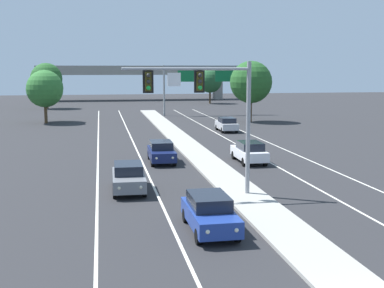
# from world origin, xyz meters

# --- Properties ---
(median_island) EXTENTS (2.40, 110.00, 0.15)m
(median_island) POSITION_xyz_m (0.00, 18.00, 0.07)
(median_island) COLOR #9E9B93
(median_island) RESTS_ON ground
(lane_stripe_oncoming_center) EXTENTS (0.14, 100.00, 0.01)m
(lane_stripe_oncoming_center) POSITION_xyz_m (-4.70, 25.00, 0.00)
(lane_stripe_oncoming_center) COLOR silver
(lane_stripe_oncoming_center) RESTS_ON ground
(lane_stripe_receding_center) EXTENTS (0.14, 100.00, 0.01)m
(lane_stripe_receding_center) POSITION_xyz_m (4.70, 25.00, 0.00)
(lane_stripe_receding_center) COLOR silver
(lane_stripe_receding_center) RESTS_ON ground
(edge_stripe_left) EXTENTS (0.14, 100.00, 0.01)m
(edge_stripe_left) POSITION_xyz_m (-8.00, 25.00, 0.00)
(edge_stripe_left) COLOR silver
(edge_stripe_left) RESTS_ON ground
(edge_stripe_right) EXTENTS (0.14, 100.00, 0.01)m
(edge_stripe_right) POSITION_xyz_m (8.00, 25.00, 0.00)
(edge_stripe_right) COLOR silver
(edge_stripe_right) RESTS_ON ground
(overhead_signal_mast) EXTENTS (6.89, 0.44, 7.20)m
(overhead_signal_mast) POSITION_xyz_m (-2.00, 15.21, 5.31)
(overhead_signal_mast) COLOR gray
(overhead_signal_mast) RESTS_ON median_island
(car_oncoming_blue) EXTENTS (1.84, 4.48, 1.58)m
(car_oncoming_blue) POSITION_xyz_m (-3.18, 9.51, 0.82)
(car_oncoming_blue) COLOR navy
(car_oncoming_blue) RESTS_ON ground
(car_oncoming_grey) EXTENTS (1.89, 4.50, 1.58)m
(car_oncoming_grey) POSITION_xyz_m (-6.22, 17.45, 0.82)
(car_oncoming_grey) COLOR slate
(car_oncoming_grey) RESTS_ON ground
(car_oncoming_navy) EXTENTS (1.88, 4.50, 1.58)m
(car_oncoming_navy) POSITION_xyz_m (-3.29, 26.09, 0.82)
(car_oncoming_navy) COLOR #141E4C
(car_oncoming_navy) RESTS_ON ground
(car_receding_white) EXTENTS (1.86, 4.48, 1.58)m
(car_receding_white) POSITION_xyz_m (3.18, 24.89, 0.82)
(car_receding_white) COLOR silver
(car_receding_white) RESTS_ON ground
(car_receding_silver) EXTENTS (1.90, 4.50, 1.58)m
(car_receding_silver) POSITION_xyz_m (6.17, 43.70, 0.82)
(car_receding_silver) COLOR #B7B7BC
(car_receding_silver) RESTS_ON ground
(highway_sign_gantry) EXTENTS (13.28, 0.42, 7.50)m
(highway_sign_gantry) POSITION_xyz_m (8.20, 64.22, 6.16)
(highway_sign_gantry) COLOR gray
(highway_sign_gantry) RESTS_ON ground
(overpass_bridge) EXTENTS (42.40, 6.40, 7.65)m
(overpass_bridge) POSITION_xyz_m (0.00, 104.00, 5.78)
(overpass_bridge) COLOR gray
(overpass_bridge) RESTS_ON ground
(tree_far_left_a) EXTENTS (4.64, 4.64, 6.72)m
(tree_far_left_a) POSITION_xyz_m (-14.65, 56.13, 4.39)
(tree_far_left_a) COLOR #4C3823
(tree_far_left_a) RESTS_ON ground
(tree_far_left_b) EXTENTS (5.52, 5.52, 7.99)m
(tree_far_left_b) POSITION_xyz_m (-16.91, 81.48, 5.22)
(tree_far_left_b) COLOR #4C3823
(tree_far_left_b) RESTS_ON ground
(tree_far_right_c) EXTENTS (5.53, 5.53, 8.00)m
(tree_far_right_c) POSITION_xyz_m (11.82, 53.29, 5.23)
(tree_far_right_c) COLOR #4C3823
(tree_far_right_c) RESTS_ON ground
(tree_far_left_c) EXTENTS (4.72, 4.72, 6.83)m
(tree_far_left_c) POSITION_xyz_m (-14.78, 57.81, 4.46)
(tree_far_left_c) COLOR #4C3823
(tree_far_left_c) RESTS_ON ground
(tree_far_right_b) EXTENTS (4.85, 4.85, 7.02)m
(tree_far_right_b) POSITION_xyz_m (14.16, 89.38, 4.59)
(tree_far_right_b) COLOR #4C3823
(tree_far_right_b) RESTS_ON ground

